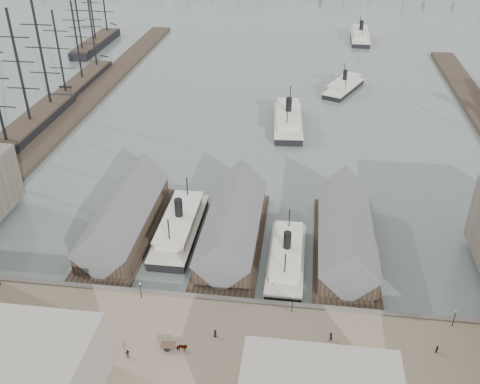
# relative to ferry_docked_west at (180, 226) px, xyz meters

# --- Properties ---
(ground) EXTENTS (900.00, 900.00, 0.00)m
(ground) POSITION_rel_ferry_docked_west_xyz_m (13.00, -18.25, -2.46)
(ground) COLOR #525F5B
(ground) RESTS_ON ground
(quay) EXTENTS (180.00, 30.00, 2.00)m
(quay) POSITION_rel_ferry_docked_west_xyz_m (13.00, -38.25, -1.46)
(quay) COLOR #7B6953
(quay) RESTS_ON ground
(seawall) EXTENTS (180.00, 1.20, 2.30)m
(seawall) POSITION_rel_ferry_docked_west_xyz_m (13.00, -23.45, -1.31)
(seawall) COLOR #59544C
(seawall) RESTS_ON ground
(west_wharf) EXTENTS (10.00, 220.00, 1.60)m
(west_wharf) POSITION_rel_ferry_docked_west_xyz_m (-55.00, 81.75, -1.66)
(west_wharf) COLOR #2D231C
(west_wharf) RESTS_ON ground
(ferry_shed_west) EXTENTS (14.00, 42.00, 12.60)m
(ferry_shed_west) POSITION_rel_ferry_docked_west_xyz_m (-13.00, -1.37, 2.18)
(ferry_shed_west) COLOR #2D231C
(ferry_shed_west) RESTS_ON ground
(ferry_shed_center) EXTENTS (14.00, 42.00, 12.60)m
(ferry_shed_center) POSITION_rel_ferry_docked_west_xyz_m (13.00, -1.37, 2.18)
(ferry_shed_center) COLOR #2D231C
(ferry_shed_center) RESTS_ON ground
(ferry_shed_east) EXTENTS (14.00, 42.00, 12.60)m
(ferry_shed_east) POSITION_rel_ferry_docked_west_xyz_m (39.00, -1.37, 2.18)
(ferry_shed_east) COLOR #2D231C
(ferry_shed_east) RESTS_ON ground
(street_bldg_west) EXTENTS (30.00, 16.00, 12.00)m
(street_bldg_west) POSITION_rel_ferry_docked_west_xyz_m (-17.00, -50.25, 5.54)
(street_bldg_west) COLOR gray
(street_bldg_west) RESTS_ON quay
(lamp_post_near_w) EXTENTS (0.44, 0.44, 3.92)m
(lamp_post_near_w) POSITION_rel_ferry_docked_west_xyz_m (-2.00, -25.25, 2.25)
(lamp_post_near_w) COLOR black
(lamp_post_near_w) RESTS_ON quay
(lamp_post_near_e) EXTENTS (0.44, 0.44, 3.92)m
(lamp_post_near_e) POSITION_rel_ferry_docked_west_xyz_m (28.00, -25.25, 2.25)
(lamp_post_near_e) COLOR black
(lamp_post_near_e) RESTS_ON quay
(lamp_post_far_e) EXTENTS (0.44, 0.44, 3.92)m
(lamp_post_far_e) POSITION_rel_ferry_docked_west_xyz_m (58.00, -25.25, 2.25)
(lamp_post_far_e) COLOR black
(lamp_post_far_e) RESTS_ON quay
(ferry_docked_west) EXTENTS (8.82, 29.40, 10.50)m
(ferry_docked_west) POSITION_rel_ferry_docked_west_xyz_m (0.00, 0.00, 0.00)
(ferry_docked_west) COLOR black
(ferry_docked_west) RESTS_ON ground
(ferry_docked_east) EXTENTS (7.83, 26.11, 9.32)m
(ferry_docked_east) POSITION_rel_ferry_docked_west_xyz_m (26.00, -8.45, -0.28)
(ferry_docked_east) COLOR black
(ferry_docked_east) RESTS_ON ground
(ferry_open_near) EXTENTS (11.63, 31.89, 11.18)m
(ferry_open_near) POSITION_rel_ferry_docked_west_xyz_m (22.27, 67.73, 0.16)
(ferry_open_near) COLOR black
(ferry_open_near) RESTS_ON ground
(ferry_open_mid) EXTENTS (17.74, 26.95, 9.29)m
(ferry_open_mid) POSITION_rel_ferry_docked_west_xyz_m (42.57, 105.77, -0.28)
(ferry_open_mid) COLOR black
(ferry_open_mid) RESTS_ON ground
(ferry_open_far) EXTENTS (9.73, 30.67, 10.90)m
(ferry_open_far) POSITION_rel_ferry_docked_west_xyz_m (53.68, 183.86, 0.09)
(ferry_open_far) COLOR black
(ferry_open_far) RESTS_ON ground
(sailing_ship_near) EXTENTS (9.88, 68.06, 40.62)m
(sailing_ship_near) POSITION_rel_ferry_docked_west_xyz_m (-63.10, 44.23, 0.52)
(sailing_ship_near) COLOR black
(sailing_ship_near) RESTS_ON ground
(sailing_ship_mid) EXTENTS (8.20, 47.37, 33.70)m
(sailing_ship_mid) POSITION_rel_ferry_docked_west_xyz_m (-63.38, 98.23, -0.05)
(sailing_ship_mid) COLOR black
(sailing_ship_mid) RESTS_ON ground
(sailing_ship_far) EXTENTS (8.81, 48.94, 36.21)m
(sailing_ship_far) POSITION_rel_ferry_docked_west_xyz_m (-78.71, 154.09, 0.15)
(sailing_ship_far) COLOR black
(sailing_ship_far) RESTS_ON ground
(horse_cart_center) EXTENTS (5.01, 1.73, 1.72)m
(horse_cart_center) POSITION_rel_ferry_docked_west_xyz_m (8.47, -37.78, 0.39)
(horse_cart_center) COLOR black
(horse_cart_center) RESTS_ON quay
(horse_cart_right) EXTENTS (4.72, 3.09, 1.43)m
(horse_cart_right) POSITION_rel_ferry_docked_west_xyz_m (23.69, -36.54, 0.30)
(horse_cart_right) COLOR black
(horse_cart_right) RESTS_ON quay
(pedestrian_2) EXTENTS (1.05, 0.63, 1.59)m
(pedestrian_2) POSITION_rel_ferry_docked_west_xyz_m (-14.11, -31.74, 0.33)
(pedestrian_2) COLOR black
(pedestrian_2) RESTS_ON quay
(pedestrian_3) EXTENTS (0.98, 1.05, 1.74)m
(pedestrian_3) POSITION_rel_ferry_docked_west_xyz_m (0.03, -40.39, 0.41)
(pedestrian_3) COLOR black
(pedestrian_3) RESTS_ON quay
(pedestrian_4) EXTENTS (0.77, 0.92, 1.62)m
(pedestrian_4) POSITION_rel_ferry_docked_west_xyz_m (14.38, -33.58, 0.35)
(pedestrian_4) COLOR black
(pedestrian_4) RESTS_ON quay
(pedestrian_5) EXTENTS (0.77, 0.73, 1.71)m
(pedestrian_5) POSITION_rel_ferry_docked_west_xyz_m (28.37, -34.45, 0.40)
(pedestrian_5) COLOR black
(pedestrian_5) RESTS_ON quay
(pedestrian_6) EXTENTS (1.10, 1.12, 1.81)m
(pedestrian_6) POSITION_rel_ferry_docked_west_xyz_m (35.24, -31.76, 0.45)
(pedestrian_6) COLOR black
(pedestrian_6) RESTS_ON quay
(pedestrian_7) EXTENTS (1.13, 0.71, 1.67)m
(pedestrian_7) POSITION_rel_ferry_docked_west_xyz_m (42.07, -40.56, 0.38)
(pedestrian_7) COLOR black
(pedestrian_7) RESTS_ON quay
(pedestrian_8) EXTENTS (0.97, 1.02, 1.69)m
(pedestrian_8) POSITION_rel_ferry_docked_west_xyz_m (53.87, -32.23, 0.39)
(pedestrian_8) COLOR black
(pedestrian_8) RESTS_ON quay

